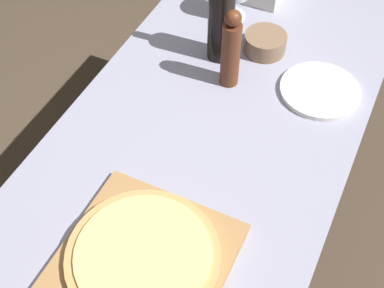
{
  "coord_description": "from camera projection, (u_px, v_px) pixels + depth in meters",
  "views": [
    {
      "loc": [
        0.35,
        -0.79,
        1.78
      ],
      "look_at": [
        0.01,
        -0.08,
        0.82
      ],
      "focal_mm": 50.0,
      "sensor_mm": 36.0,
      "label": 1
    }
  ],
  "objects": [
    {
      "name": "ground_plane",
      "position": [
        200.0,
        274.0,
        1.92
      ],
      "size": [
        12.0,
        12.0,
        0.0
      ],
      "primitive_type": "plane",
      "color": "#4C3D2D"
    },
    {
      "name": "dining_table",
      "position": [
        203.0,
        161.0,
        1.41
      ],
      "size": [
        0.72,
        1.77,
        0.76
      ],
      "color": "#9393A8",
      "rests_on": "ground_plane"
    },
    {
      "name": "cutting_board",
      "position": [
        144.0,
        260.0,
        1.1
      ],
      "size": [
        0.34,
        0.34,
        0.02
      ],
      "color": "#A87A47",
      "rests_on": "dining_table"
    },
    {
      "name": "pizza",
      "position": [
        143.0,
        256.0,
        1.09
      ],
      "size": [
        0.32,
        0.32,
        0.02
      ],
      "color": "tan",
      "rests_on": "cutting_board"
    },
    {
      "name": "wine_bottle",
      "position": [
        221.0,
        18.0,
        1.42
      ],
      "size": [
        0.07,
        0.07,
        0.31
      ],
      "color": "black",
      "rests_on": "dining_table"
    },
    {
      "name": "pepper_mill",
      "position": [
        231.0,
        50.0,
        1.37
      ],
      "size": [
        0.05,
        0.05,
        0.23
      ],
      "color": "#5B2D19",
      "rests_on": "dining_table"
    },
    {
      "name": "small_bowl",
      "position": [
        265.0,
        43.0,
        1.52
      ],
      "size": [
        0.12,
        0.12,
        0.05
      ],
      "color": "#84664C",
      "rests_on": "dining_table"
    },
    {
      "name": "dinner_plate",
      "position": [
        320.0,
        90.0,
        1.42
      ],
      "size": [
        0.22,
        0.22,
        0.01
      ],
      "color": "white",
      "rests_on": "dining_table"
    }
  ]
}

